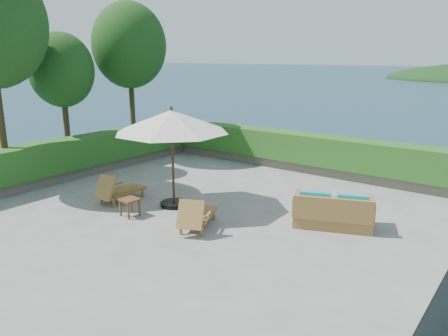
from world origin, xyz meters
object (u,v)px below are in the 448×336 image
Objects in this scene: side_table at (130,202)px; wicker_loveseat at (333,213)px; lounge_right at (196,215)px; lounge_left at (118,190)px; patio_umbrella at (172,122)px.

wicker_loveseat reaches higher than side_table.
lounge_right is 3.31m from wicker_loveseat.
wicker_loveseat is at bearing 15.80° from lounge_left.
lounge_left is 3.18× the size of side_table.
wicker_loveseat is at bearing 16.55° from patio_umbrella.
lounge_right is (3.08, -0.21, -0.00)m from lounge_left.
lounge_left is 0.72× the size of wicker_loveseat.
side_table is at bearing -29.76° from lounge_left.
patio_umbrella is 4.73m from wicker_loveseat.
lounge_left is at bearing 153.10° from side_table.
lounge_left is at bearing 152.12° from lounge_right.
wicker_loveseat is (2.55, 2.11, 0.00)m from lounge_right.
wicker_loveseat is (4.50, 2.48, -0.03)m from side_table.
patio_umbrella is at bearing 73.03° from side_table.
lounge_left is 1.27m from side_table.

